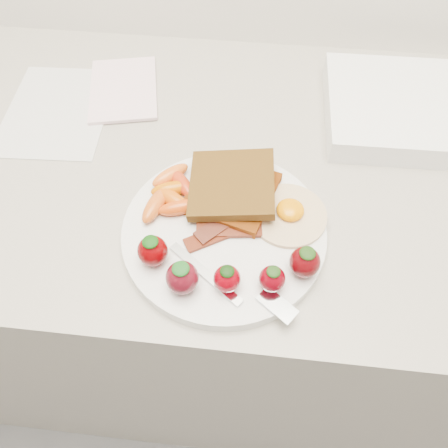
# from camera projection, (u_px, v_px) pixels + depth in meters

# --- Properties ---
(counter) EXTENTS (2.00, 0.60, 0.90)m
(counter) POSITION_uv_depth(u_px,v_px,m) (224.00, 286.00, 1.04)
(counter) COLOR gray
(counter) RESTS_ON ground
(plate) EXTENTS (0.27, 0.27, 0.02)m
(plate) POSITION_uv_depth(u_px,v_px,m) (224.00, 232.00, 0.58)
(plate) COLOR white
(plate) RESTS_ON counter
(toast_lower) EXTENTS (0.14, 0.14, 0.01)m
(toast_lower) POSITION_uv_depth(u_px,v_px,m) (232.00, 193.00, 0.60)
(toast_lower) COLOR #431D06
(toast_lower) RESTS_ON plate
(toast_upper) EXTENTS (0.12, 0.12, 0.03)m
(toast_upper) POSITION_uv_depth(u_px,v_px,m) (232.00, 184.00, 0.59)
(toast_upper) COLOR black
(toast_upper) RESTS_ON toast_lower
(fried_egg) EXTENTS (0.13, 0.13, 0.02)m
(fried_egg) POSITION_uv_depth(u_px,v_px,m) (289.00, 214.00, 0.58)
(fried_egg) COLOR white
(fried_egg) RESTS_ON plate
(bacon_strips) EXTENTS (0.10, 0.09, 0.01)m
(bacon_strips) POSITION_uv_depth(u_px,v_px,m) (223.00, 229.00, 0.57)
(bacon_strips) COLOR #450C09
(bacon_strips) RESTS_ON plate
(baby_carrots) EXTENTS (0.08, 0.12, 0.02)m
(baby_carrots) POSITION_uv_depth(u_px,v_px,m) (171.00, 193.00, 0.59)
(baby_carrots) COLOR #CB5F00
(baby_carrots) RESTS_ON plate
(strawberries) EXTENTS (0.22, 0.08, 0.05)m
(strawberries) POSITION_uv_depth(u_px,v_px,m) (222.00, 268.00, 0.52)
(strawberries) COLOR #5A0003
(strawberries) RESTS_ON plate
(fork) EXTENTS (0.17, 0.10, 0.00)m
(fork) POSITION_uv_depth(u_px,v_px,m) (237.00, 287.00, 0.52)
(fork) COLOR silver
(fork) RESTS_ON plate
(paper_sheet) EXTENTS (0.18, 0.23, 0.00)m
(paper_sheet) POSITION_uv_depth(u_px,v_px,m) (58.00, 110.00, 0.73)
(paper_sheet) COLOR silver
(paper_sheet) RESTS_ON counter
(notepad) EXTENTS (0.15, 0.18, 0.01)m
(notepad) POSITION_uv_depth(u_px,v_px,m) (123.00, 89.00, 0.75)
(notepad) COLOR silver
(notepad) RESTS_ON paper_sheet
(appliance) EXTENTS (0.28, 0.22, 0.04)m
(appliance) POSITION_uv_depth(u_px,v_px,m) (413.00, 109.00, 0.70)
(appliance) COLOR white
(appliance) RESTS_ON counter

